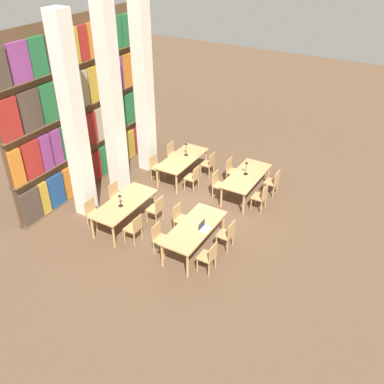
# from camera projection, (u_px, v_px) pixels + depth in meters

# --- Properties ---
(ground_plane) EXTENTS (40.00, 40.00, 0.00)m
(ground_plane) POSITION_uv_depth(u_px,v_px,m) (189.00, 210.00, 13.58)
(ground_plane) COLOR brown
(bookshelf_bank) EXTENTS (6.71, 0.35, 5.50)m
(bookshelf_bank) POSITION_uv_depth(u_px,v_px,m) (87.00, 109.00, 13.77)
(bookshelf_bank) COLOR brown
(bookshelf_bank) RESTS_ON ground_plane
(pillar_left) EXTENTS (0.50, 0.50, 6.00)m
(pillar_left) POSITION_uv_depth(u_px,v_px,m) (74.00, 123.00, 11.91)
(pillar_left) COLOR silver
(pillar_left) RESTS_ON ground_plane
(pillar_center) EXTENTS (0.50, 0.50, 6.00)m
(pillar_center) POSITION_uv_depth(u_px,v_px,m) (112.00, 104.00, 13.13)
(pillar_center) COLOR silver
(pillar_center) RESTS_ON ground_plane
(pillar_right) EXTENTS (0.50, 0.50, 6.00)m
(pillar_right) POSITION_uv_depth(u_px,v_px,m) (144.00, 88.00, 14.34)
(pillar_right) COLOR silver
(pillar_right) RESTS_ON ground_plane
(reading_table_0) EXTENTS (2.18, 0.93, 0.78)m
(reading_table_0) POSITION_uv_depth(u_px,v_px,m) (194.00, 229.00, 11.56)
(reading_table_0) COLOR tan
(reading_table_0) RESTS_ON ground_plane
(chair_0) EXTENTS (0.42, 0.40, 0.89)m
(chair_0) POSITION_uv_depth(u_px,v_px,m) (209.00, 256.00, 10.95)
(chair_0) COLOR tan
(chair_0) RESTS_ON ground_plane
(chair_1) EXTENTS (0.42, 0.40, 0.89)m
(chair_1) POSITION_uv_depth(u_px,v_px,m) (160.00, 238.00, 11.59)
(chair_1) COLOR tan
(chair_1) RESTS_ON ground_plane
(chair_2) EXTENTS (0.42, 0.40, 0.89)m
(chair_2) POSITION_uv_depth(u_px,v_px,m) (227.00, 234.00, 11.73)
(chair_2) COLOR tan
(chair_2) RESTS_ON ground_plane
(chair_3) EXTENTS (0.42, 0.40, 0.89)m
(chair_3) POSITION_uv_depth(u_px,v_px,m) (181.00, 218.00, 12.36)
(chair_3) COLOR tan
(chair_3) RESTS_ON ground_plane
(laptop) EXTENTS (0.32, 0.22, 0.21)m
(laptop) POSITION_uv_depth(u_px,v_px,m) (204.00, 228.00, 11.43)
(laptop) COLOR silver
(laptop) RESTS_ON reading_table_0
(reading_table_1) EXTENTS (2.18, 0.93, 0.78)m
(reading_table_1) POSITION_uv_depth(u_px,v_px,m) (246.00, 177.00, 13.91)
(reading_table_1) COLOR tan
(reading_table_1) RESTS_ON ground_plane
(chair_4) EXTENTS (0.42, 0.40, 0.89)m
(chair_4) POSITION_uv_depth(u_px,v_px,m) (261.00, 196.00, 13.33)
(chair_4) COLOR tan
(chair_4) RESTS_ON ground_plane
(chair_5) EXTENTS (0.42, 0.40, 0.89)m
(chair_5) POSITION_uv_depth(u_px,v_px,m) (218.00, 184.00, 13.96)
(chair_5) COLOR tan
(chair_5) RESTS_ON ground_plane
(chair_6) EXTENTS (0.42, 0.40, 0.89)m
(chair_6) POSITION_uv_depth(u_px,v_px,m) (273.00, 182.00, 14.09)
(chair_6) COLOR tan
(chair_6) RESTS_ON ground_plane
(chair_7) EXTENTS (0.42, 0.40, 0.89)m
(chair_7) POSITION_uv_depth(u_px,v_px,m) (232.00, 170.00, 14.72)
(chair_7) COLOR tan
(chair_7) RESTS_ON ground_plane
(desk_lamp_0) EXTENTS (0.14, 0.14, 0.47)m
(desk_lamp_0) POSITION_uv_depth(u_px,v_px,m) (246.00, 166.00, 13.75)
(desk_lamp_0) COLOR black
(desk_lamp_0) RESTS_ON reading_table_1
(reading_table_2) EXTENTS (2.18, 0.93, 0.78)m
(reading_table_2) POSITION_uv_depth(u_px,v_px,m) (124.00, 205.00, 12.56)
(reading_table_2) COLOR tan
(reading_table_2) RESTS_ON ground_plane
(chair_8) EXTENTS (0.42, 0.40, 0.89)m
(chair_8) POSITION_uv_depth(u_px,v_px,m) (134.00, 228.00, 11.97)
(chair_8) COLOR tan
(chair_8) RESTS_ON ground_plane
(chair_9) EXTENTS (0.42, 0.40, 0.89)m
(chair_9) POSITION_uv_depth(u_px,v_px,m) (94.00, 212.00, 12.60)
(chair_9) COLOR tan
(chair_9) RESTS_ON ground_plane
(chair_10) EXTENTS (0.42, 0.40, 0.89)m
(chair_10) POSITION_uv_depth(u_px,v_px,m) (156.00, 209.00, 12.76)
(chair_10) COLOR tan
(chair_10) RESTS_ON ground_plane
(chair_11) EXTENTS (0.42, 0.40, 0.89)m
(chair_11) POSITION_uv_depth(u_px,v_px,m) (117.00, 195.00, 13.39)
(chair_11) COLOR tan
(chair_11) RESTS_ON ground_plane
(desk_lamp_1) EXTENTS (0.14, 0.14, 0.40)m
(desk_lamp_1) POSITION_uv_depth(u_px,v_px,m) (120.00, 198.00, 12.23)
(desk_lamp_1) COLOR black
(desk_lamp_1) RESTS_ON reading_table_2
(reading_table_3) EXTENTS (2.18, 0.93, 0.78)m
(reading_table_3) POSITION_uv_depth(u_px,v_px,m) (182.00, 160.00, 14.92)
(reading_table_3) COLOR tan
(reading_table_3) RESTS_ON ground_plane
(chair_12) EXTENTS (0.42, 0.40, 0.89)m
(chair_12) POSITION_uv_depth(u_px,v_px,m) (193.00, 177.00, 14.33)
(chair_12) COLOR tan
(chair_12) RESTS_ON ground_plane
(chair_13) EXTENTS (0.42, 0.40, 0.89)m
(chair_13) POSITION_uv_depth(u_px,v_px,m) (156.00, 166.00, 14.97)
(chair_13) COLOR tan
(chair_13) RESTS_ON ground_plane
(chair_14) EXTENTS (0.42, 0.40, 0.89)m
(chair_14) POSITION_uv_depth(u_px,v_px,m) (209.00, 163.00, 15.15)
(chair_14) COLOR tan
(chair_14) RESTS_ON ground_plane
(chair_15) EXTENTS (0.42, 0.40, 0.89)m
(chair_15) POSITION_uv_depth(u_px,v_px,m) (173.00, 154.00, 15.79)
(chair_15) COLOR tan
(chair_15) RESTS_ON ground_plane
(desk_lamp_2) EXTENTS (0.14, 0.14, 0.49)m
(desk_lamp_2) POSITION_uv_depth(u_px,v_px,m) (186.00, 147.00, 14.87)
(desk_lamp_2) COLOR black
(desk_lamp_2) RESTS_ON reading_table_3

